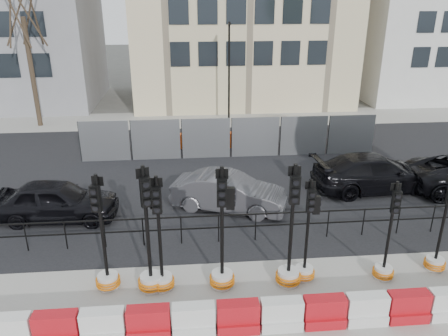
{
  "coord_description": "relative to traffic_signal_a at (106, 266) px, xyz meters",
  "views": [
    {
      "loc": [
        -2.11,
        -11.03,
        7.56
      ],
      "look_at": [
        -0.87,
        3.0,
        1.87
      ],
      "focal_mm": 35.0,
      "sensor_mm": 36.0,
      "label": 1
    }
  ],
  "objects": [
    {
      "name": "sidewalk_near",
      "position": [
        4.41,
        -2.13,
        -0.69
      ],
      "size": [
        40.0,
        6.0,
        0.02
      ],
      "primitive_type": "cube",
      "color": "gray",
      "rests_on": "ground"
    },
    {
      "name": "lamp_post_far",
      "position": [
        4.91,
        15.85,
        2.52
      ],
      "size": [
        0.12,
        0.56,
        6.0
      ],
      "color": "black",
      "rests_on": "ground"
    },
    {
      "name": "ground",
      "position": [
        4.41,
        0.87,
        -0.7
      ],
      "size": [
        120.0,
        120.0,
        0.0
      ],
      "primitive_type": "plane",
      "color": "#51514C",
      "rests_on": "ground"
    },
    {
      "name": "traffic_signal_b",
      "position": [
        1.21,
        -0.17,
        0.17
      ],
      "size": [
        0.72,
        0.72,
        3.64
      ],
      "rotation": [
        0.0,
        0.0,
        0.33
      ],
      "color": "silver",
      "rests_on": "ground"
    },
    {
      "name": "traffic_signal_e",
      "position": [
        4.96,
        -0.27,
        0.04
      ],
      "size": [
        0.71,
        0.71,
        3.59
      ],
      "rotation": [
        0.0,
        0.0,
        -0.07
      ],
      "color": "silver",
      "rests_on": "ground"
    },
    {
      "name": "traffic_signal_a",
      "position": [
        0.0,
        0.0,
        0.0
      ],
      "size": [
        0.67,
        0.67,
        3.39
      ],
      "rotation": [
        0.0,
        0.0,
        -0.26
      ],
      "color": "silver",
      "rests_on": "ground"
    },
    {
      "name": "building_grey",
      "position": [
        -9.59,
        22.85,
        6.3
      ],
      "size": [
        11.0,
        9.06,
        14.0
      ],
      "color": "gray",
      "rests_on": "ground"
    },
    {
      "name": "car_c",
      "position": [
        9.87,
        5.6,
        0.05
      ],
      "size": [
        2.91,
        5.49,
        1.5
      ],
      "primitive_type": "imported",
      "rotation": [
        0.0,
        0.0,
        1.65
      ],
      "color": "black",
      "rests_on": "ground"
    },
    {
      "name": "barrier_row",
      "position": [
        4.41,
        -1.93,
        -0.33
      ],
      "size": [
        15.7,
        0.5,
        0.8
      ],
      "color": "red",
      "rests_on": "ground"
    },
    {
      "name": "heras_fencing",
      "position": [
        4.97,
        10.73,
        -0.05
      ],
      "size": [
        14.33,
        1.72,
        2.0
      ],
      "color": "gray",
      "rests_on": "ground"
    },
    {
      "name": "road",
      "position": [
        4.41,
        7.87,
        -0.68
      ],
      "size": [
        40.0,
        14.0,
        0.03
      ],
      "primitive_type": "cube",
      "color": "black",
      "rests_on": "ground"
    },
    {
      "name": "kerb_railing",
      "position": [
        4.41,
        2.07,
        -0.01
      ],
      "size": [
        18.0,
        0.04,
        1.0
      ],
      "color": "black",
      "rests_on": "ground"
    },
    {
      "name": "sidewalk_far",
      "position": [
        4.41,
        16.87,
        -0.69
      ],
      "size": [
        40.0,
        4.0,
        0.02
      ],
      "primitive_type": "cube",
      "color": "gray",
      "rests_on": "ground"
    },
    {
      "name": "traffic_signal_g",
      "position": [
        7.71,
        -0.24,
        -0.08
      ],
      "size": [
        0.59,
        0.59,
        2.99
      ],
      "rotation": [
        0.0,
        0.0,
        -0.12
      ],
      "color": "silver",
      "rests_on": "ground"
    },
    {
      "name": "traffic_signal_f",
      "position": [
        5.48,
        -0.08,
        0.03
      ],
      "size": [
        0.6,
        0.6,
        3.07
      ],
      "rotation": [
        0.0,
        0.0,
        -0.02
      ],
      "color": "silver",
      "rests_on": "ground"
    },
    {
      "name": "traffic_signal_d",
      "position": [
        3.14,
        -0.22,
        0.15
      ],
      "size": [
        0.7,
        0.7,
        3.56
      ],
      "rotation": [
        0.0,
        0.0,
        -0.09
      ],
      "color": "silver",
      "rests_on": "ground"
    },
    {
      "name": "tree_bare_far",
      "position": [
        -6.59,
        16.37,
        5.95
      ],
      "size": [
        2.0,
        2.0,
        9.0
      ],
      "color": "#473828",
      "rests_on": "ground"
    },
    {
      "name": "traffic_signal_c",
      "position": [
        1.49,
        -0.17,
        -0.01
      ],
      "size": [
        0.66,
        0.66,
        3.36
      ],
      "rotation": [
        0.0,
        0.0,
        -0.04
      ],
      "color": "silver",
      "rests_on": "ground"
    },
    {
      "name": "car_a",
      "position": [
        -2.38,
        4.16,
        0.03
      ],
      "size": [
        2.28,
        4.49,
        1.45
      ],
      "primitive_type": "imported",
      "rotation": [
        0.0,
        0.0,
        1.5
      ],
      "color": "black",
      "rests_on": "ground"
    },
    {
      "name": "car_b",
      "position": [
        3.77,
        4.38,
        -0.01
      ],
      "size": [
        4.19,
        5.16,
        1.39
      ],
      "primitive_type": "imported",
      "rotation": [
        0.0,
        0.0,
        1.22
      ],
      "color": "#47464B",
      "rests_on": "ground"
    },
    {
      "name": "traffic_signal_h",
      "position": [
        9.4,
        0.03,
        -0.07
      ],
      "size": [
        0.6,
        0.6,
        3.06
      ],
      "rotation": [
        0.0,
        0.0,
        -0.19
      ],
      "color": "silver",
      "rests_on": "ground"
    }
  ]
}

